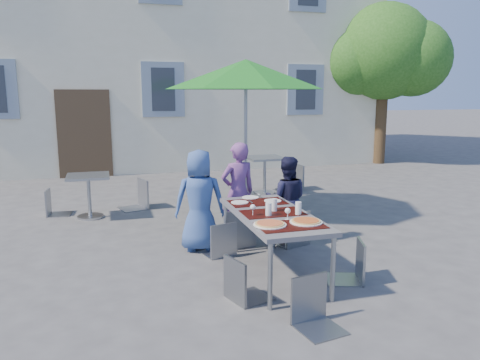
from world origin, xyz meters
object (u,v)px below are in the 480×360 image
object	(u,v)px
pizza_near_right	(306,221)
bg_chair_r_1	(295,162)
chair_0	(220,219)
chair_4	(353,237)
child_0	(200,200)
pizza_near_left	(270,224)
chair_2	(294,207)
cafe_table_0	(89,189)
patio_umbrella	(246,76)
chair_3	(243,253)
child_1	(238,192)
bg_chair_l_0	(53,187)
chair_5	(316,274)
bg_chair_r_0	(137,177)
dining_table	(273,217)
cafe_table_1	(265,168)
child_2	(286,200)
bg_chair_l_1	(248,170)

from	to	relation	value
pizza_near_right	bg_chair_r_1	distance (m)	5.36
chair_0	chair_4	size ratio (longest dim) A/B	0.98
pizza_near_right	child_0	size ratio (longest dim) A/B	0.25
pizza_near_left	chair_0	bearing A→B (deg)	99.60
chair_2	cafe_table_0	world-z (taller)	chair_2
patio_umbrella	chair_3	bearing A→B (deg)	-107.55
child_1	cafe_table_0	xyz separation A→B (m)	(-2.10, 1.91, -0.21)
chair_2	bg_chair_l_0	bearing A→B (deg)	141.19
pizza_near_right	chair_0	xyz separation A→B (m)	(-0.63, 1.30, -0.27)
chair_5	chair_2	bearing A→B (deg)	72.00
chair_5	cafe_table_0	world-z (taller)	chair_5
pizza_near_left	bg_chair_r_0	distance (m)	4.36
dining_table	bg_chair_r_1	xyz separation A→B (m)	(2.17, 4.48, -0.07)
chair_2	cafe_table_1	bearing A→B (deg)	77.51
cafe_table_0	bg_chair_l_0	bearing A→B (deg)	148.24
bg_chair_l_0	cafe_table_1	size ratio (longest dim) A/B	1.09
pizza_near_left	child_1	world-z (taller)	child_1
bg_chair_l_0	cafe_table_1	bearing A→B (deg)	8.50
dining_table	pizza_near_right	xyz separation A→B (m)	(0.20, -0.50, 0.07)
patio_umbrella	bg_chair_l_0	distance (m)	3.87
chair_0	bg_chair_r_1	world-z (taller)	bg_chair_r_1
child_2	bg_chair_r_1	distance (m)	3.71
chair_2	cafe_table_0	xyz separation A→B (m)	(-2.78, 2.35, -0.04)
bg_chair_l_1	patio_umbrella	bearing A→B (deg)	-108.34
cafe_table_0	bg_chair_l_0	xyz separation A→B (m)	(-0.61, 0.38, -0.01)
cafe_table_0	bg_chair_r_0	distance (m)	0.96
cafe_table_1	bg_chair_l_1	bearing A→B (deg)	163.64
chair_2	chair_5	distance (m)	2.32
pizza_near_right	cafe_table_0	size ratio (longest dim) A/B	0.47
pizza_near_left	chair_3	size ratio (longest dim) A/B	0.40
child_2	bg_chair_r_0	distance (m)	3.24
child_1	chair_2	world-z (taller)	child_1
pizza_near_right	chair_2	world-z (taller)	chair_2
pizza_near_right	bg_chair_r_1	world-z (taller)	bg_chair_r_1
patio_umbrella	bg_chair_r_1	size ratio (longest dim) A/B	2.51
chair_2	bg_chair_l_1	xyz separation A→B (m)	(0.39, 3.45, -0.04)
pizza_near_right	child_1	world-z (taller)	child_1
cafe_table_1	bg_chair_r_1	size ratio (longest dim) A/B	0.74
chair_2	cafe_table_1	xyz separation A→B (m)	(0.74, 3.35, 0.01)
cafe_table_1	chair_5	bearing A→B (deg)	-104.71
bg_chair_r_0	bg_chair_l_1	distance (m)	2.42
cafe_table_1	child_0	bearing A→B (deg)	-122.82
chair_0	chair_3	world-z (taller)	chair_3
child_1	chair_4	xyz separation A→B (m)	(0.84, -1.80, -0.20)
cafe_table_1	child_2	bearing A→B (deg)	-103.89
child_1	bg_chair_r_1	xyz separation A→B (m)	(2.19, 3.12, -0.09)
pizza_near_right	chair_3	xyz separation A→B (m)	(-0.73, -0.08, -0.26)
pizza_near_left	child_2	distance (m)	1.80
chair_5	bg_chair_l_0	size ratio (longest dim) A/B	1.02
chair_3	cafe_table_1	world-z (taller)	chair_3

